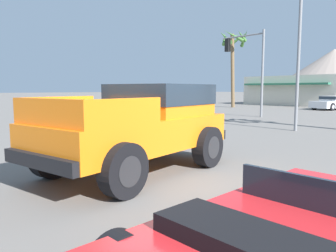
# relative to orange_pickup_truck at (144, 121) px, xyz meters

# --- Properties ---
(ground_plane) EXTENTS (320.00, 320.00, 0.00)m
(ground_plane) POSITION_rel_orange_pickup_truck_xyz_m (0.48, -0.15, -1.13)
(ground_plane) COLOR slate
(orange_pickup_truck) EXTENTS (3.09, 5.17, 1.98)m
(orange_pickup_truck) POSITION_rel_orange_pickup_truck_xyz_m (0.00, 0.00, 0.00)
(orange_pickup_truck) COLOR orange
(orange_pickup_truck) RESTS_ON ground_plane
(red_convertible_car) EXTENTS (2.00, 4.37, 0.96)m
(red_convertible_car) POSITION_rel_orange_pickup_truck_xyz_m (4.40, -1.76, -0.74)
(red_convertible_car) COLOR red
(red_convertible_car) RESTS_ON ground_plane
(parked_car_white) EXTENTS (2.59, 4.52, 1.24)m
(parked_car_white) POSITION_rel_orange_pickup_truck_xyz_m (-5.97, 26.23, -0.50)
(parked_car_white) COLOR white
(parked_car_white) RESTS_ON ground_plane
(traffic_light_main) EXTENTS (3.39, 0.38, 5.74)m
(traffic_light_main) POSITION_rel_orange_pickup_truck_xyz_m (-7.33, 14.71, 2.86)
(traffic_light_main) COLOR slate
(traffic_light_main) RESTS_ON ground_plane
(street_lamp_post) EXTENTS (0.90, 0.24, 9.07)m
(street_lamp_post) POSITION_rel_orange_pickup_truck_xyz_m (-1.01, 9.40, 4.21)
(street_lamp_post) COLOR slate
(street_lamp_post) RESTS_ON ground_plane
(palm_tree_leaning) EXTENTS (2.96, 3.06, 7.71)m
(palm_tree_leaning) POSITION_rel_orange_pickup_truck_xyz_m (-14.34, 22.64, 4.68)
(palm_tree_leaning) COLOR brown
(palm_tree_leaning) RESTS_ON ground_plane
(storefront_building) EXTENTS (10.73, 6.37, 3.32)m
(storefront_building) POSITION_rel_orange_pickup_truck_xyz_m (-12.13, 31.90, 0.54)
(storefront_building) COLOR beige
(storefront_building) RESTS_ON ground_plane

